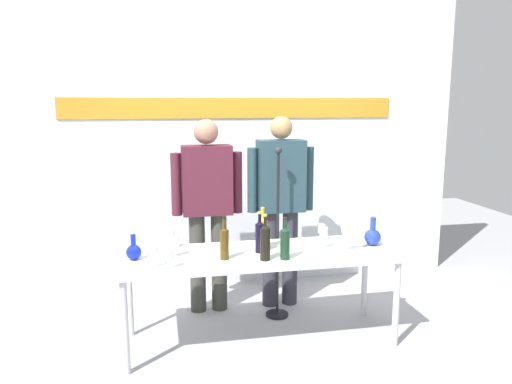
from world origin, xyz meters
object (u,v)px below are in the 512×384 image
(decanter_blue_right, at_px, (372,236))
(wine_bottle_3, at_px, (224,242))
(display_table, at_px, (260,260))
(wine_glass_left_2, at_px, (170,235))
(decanter_blue_left, at_px, (134,251))
(wine_bottle_1, at_px, (285,242))
(wine_glass_right_0, at_px, (322,229))
(wine_bottle_2, at_px, (262,231))
(presenter_right, at_px, (281,199))
(wine_glass_left_3, at_px, (174,243))
(wine_bottle_0, at_px, (265,241))
(wine_glass_left_0, at_px, (155,253))
(wine_glass_right_4, at_px, (347,235))
(presenter_left, at_px, (207,203))
(microphone_stand, at_px, (277,262))
(wine_glass_right_3, at_px, (324,233))
(wine_glass_right_2, at_px, (345,228))
(wine_glass_right_1, at_px, (360,236))
(wine_bottle_4, at_px, (260,235))
(wine_glass_left_1, at_px, (169,256))

(decanter_blue_right, distance_m, wine_bottle_3, 1.22)
(display_table, height_order, wine_glass_left_2, wine_glass_left_2)
(decanter_blue_left, xyz_separation_m, wine_bottle_1, (1.09, -0.21, 0.07))
(wine_glass_right_0, bearing_deg, wine_bottle_2, -170.03)
(presenter_right, distance_m, wine_glass_right_0, 0.55)
(wine_bottle_1, height_order, wine_glass_left_3, wine_bottle_1)
(decanter_blue_left, height_order, wine_bottle_0, wine_bottle_0)
(wine_glass_left_0, xyz_separation_m, wine_glass_right_4, (1.46, 0.10, 0.02))
(wine_bottle_3, distance_m, wine_glass_right_4, 0.96)
(presenter_left, height_order, microphone_stand, presenter_left)
(wine_glass_left_0, bearing_deg, wine_glass_right_3, 8.42)
(decanter_blue_right, distance_m, wine_glass_right_3, 0.42)
(display_table, height_order, wine_glass_left_3, wine_glass_left_3)
(wine_glass_left_0, relative_size, wine_glass_left_2, 1.00)
(decanter_blue_left, xyz_separation_m, wine_bottle_2, (0.99, 0.10, 0.07))
(wine_glass_right_3, bearing_deg, wine_bottle_0, -159.29)
(presenter_left, bearing_deg, microphone_stand, -23.38)
(presenter_left, height_order, wine_bottle_0, presenter_left)
(wine_glass_right_0, xyz_separation_m, wine_glass_right_2, (0.20, -0.02, 0.00))
(wine_bottle_0, height_order, wine_glass_left_2, wine_bottle_0)
(wine_bottle_3, bearing_deg, wine_glass_right_3, 8.48)
(wine_glass_left_3, distance_m, wine_glass_right_4, 1.32)
(wine_bottle_0, xyz_separation_m, wine_glass_left_2, (-0.67, 0.43, -0.04))
(presenter_left, height_order, wine_bottle_3, presenter_left)
(wine_bottle_3, bearing_deg, presenter_right, 51.55)
(wine_bottle_3, height_order, wine_glass_left_3, wine_bottle_3)
(wine_glass_left_0, bearing_deg, wine_glass_right_1, 4.66)
(wine_bottle_0, bearing_deg, wine_glass_right_1, 9.45)
(microphone_stand, bearing_deg, display_table, -120.24)
(wine_glass_right_3, bearing_deg, decanter_blue_right, 0.32)
(wine_glass_left_0, height_order, wine_glass_right_3, wine_glass_right_3)
(presenter_right, distance_m, wine_glass_right_1, 0.88)
(display_table, xyz_separation_m, wine_glass_right_4, (0.67, -0.09, 0.18))
(wine_glass_right_3, bearing_deg, wine_bottle_3, -171.52)
(wine_glass_right_2, bearing_deg, wine_glass_right_4, -108.91)
(wine_bottle_0, height_order, wine_bottle_4, wine_bottle_0)
(wine_bottle_4, distance_m, wine_glass_right_1, 0.79)
(decanter_blue_left, xyz_separation_m, wine_glass_left_0, (0.15, -0.20, 0.04))
(wine_glass_left_0, bearing_deg, wine_glass_left_2, 74.46)
(wine_glass_left_2, xyz_separation_m, wine_glass_right_4, (1.34, -0.33, 0.02))
(wine_bottle_3, relative_size, wine_glass_left_1, 2.40)
(wine_bottle_4, xyz_separation_m, wine_glass_left_1, (-0.69, -0.24, -0.04))
(wine_glass_left_1, distance_m, microphone_stand, 1.19)
(wine_bottle_2, xyz_separation_m, wine_glass_right_1, (0.75, -0.17, -0.03))
(display_table, relative_size, decanter_blue_left, 11.04)
(wine_bottle_4, height_order, wine_glass_right_4, wine_bottle_4)
(wine_bottle_3, relative_size, microphone_stand, 0.21)
(display_table, distance_m, wine_glass_right_3, 0.55)
(wine_glass_left_2, height_order, wine_glass_right_0, wine_glass_left_2)
(wine_bottle_1, distance_m, wine_bottle_3, 0.44)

